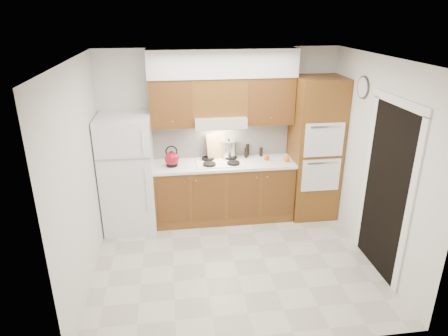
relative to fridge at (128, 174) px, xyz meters
name	(u,v)px	position (x,y,z in m)	size (l,w,h in m)	color
floor	(234,260)	(1.41, -1.14, -0.86)	(3.60, 3.60, 0.00)	beige
ceiling	(236,59)	(1.41, -1.14, 1.74)	(3.60, 3.60, 0.00)	white
wall_back	(220,134)	(1.41, 0.36, 0.44)	(3.60, 0.02, 2.60)	silver
wall_left	(81,178)	(-0.40, -1.14, 0.44)	(0.02, 3.00, 2.60)	silver
wall_right	(375,163)	(3.21, -1.14, 0.44)	(0.02, 3.00, 2.60)	silver
fridge	(128,174)	(0.00, 0.00, 0.00)	(0.75, 0.72, 1.72)	white
base_cabinets	(224,192)	(1.43, 0.06, -0.41)	(2.11, 0.60, 0.90)	brown
countertop	(224,164)	(1.43, 0.05, 0.06)	(2.13, 0.62, 0.04)	white
backsplash	(221,139)	(1.43, 0.34, 0.36)	(2.11, 0.03, 0.56)	white
oven_cabinet	(315,149)	(2.85, 0.03, 0.24)	(0.70, 0.65, 2.20)	brown
upper_cab_left	(172,103)	(0.69, 0.19, 0.99)	(0.63, 0.33, 0.70)	brown
upper_cab_right	(268,100)	(2.12, 0.19, 0.99)	(0.73, 0.33, 0.70)	brown
range_hood	(220,121)	(1.38, 0.13, 0.71)	(0.75, 0.45, 0.15)	silver
upper_cab_over_hood	(219,96)	(1.38, 0.19, 1.06)	(0.75, 0.33, 0.55)	brown
soffit	(223,63)	(1.43, 0.18, 1.54)	(2.13, 0.36, 0.40)	silver
cooktop	(220,162)	(1.38, 0.07, 0.09)	(0.74, 0.50, 0.01)	white
doorway	(386,192)	(3.19, -1.49, 0.19)	(0.02, 0.90, 2.10)	black
wall_clock	(363,87)	(3.19, -0.59, 1.29)	(0.30, 0.30, 0.02)	#3F3833
kettle	(172,159)	(0.65, 0.01, 0.20)	(0.21, 0.21, 0.21)	maroon
cutting_board	(216,146)	(1.34, 0.25, 0.28)	(0.31, 0.02, 0.42)	tan
stock_pot	(229,149)	(1.53, 0.25, 0.23)	(0.23, 0.23, 0.24)	#BCBCC1
condiment_a	(248,150)	(1.84, 0.31, 0.17)	(0.05, 0.05, 0.19)	black
condiment_b	(246,153)	(1.81, 0.23, 0.16)	(0.05, 0.05, 0.16)	black
condiment_c	(261,152)	(2.05, 0.26, 0.15)	(0.05, 0.05, 0.14)	black
orange_near	(287,159)	(2.38, -0.04, 0.12)	(0.09, 0.09, 0.09)	orange
orange_far	(266,158)	(2.09, 0.07, 0.12)	(0.08, 0.08, 0.08)	#D6540B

